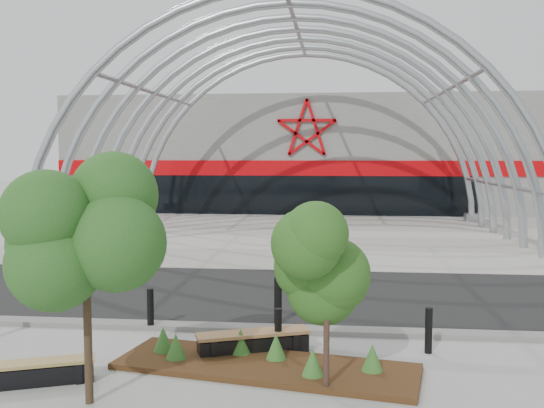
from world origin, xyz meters
name	(u,v)px	position (x,y,z in m)	size (l,w,h in m)	color
ground	(254,328)	(0.00, 0.00, 0.00)	(140.00, 140.00, 0.00)	#989893
road	(270,293)	(0.00, 3.50, 0.01)	(140.00, 7.00, 0.02)	black
forecourt	(296,237)	(0.00, 15.50, 0.02)	(60.00, 17.00, 0.04)	#9D988D
kerb	(253,328)	(0.00, -0.25, 0.06)	(60.00, 0.50, 0.12)	slate
arena_building	(311,154)	(0.00, 33.45, 3.99)	(34.00, 15.24, 8.00)	slate
vault_canopy	(296,237)	(0.00, 15.50, 0.02)	(20.80, 15.80, 20.36)	#9EA5AA
planting_bed	(262,361)	(0.50, -2.65, 0.15)	(6.00, 2.83, 0.61)	#331E0C
street_tree_0	(85,223)	(-2.15, -4.54, 3.00)	(1.83, 1.83, 4.17)	black
street_tree_1	(327,264)	(1.74, -3.66, 2.24)	(1.32, 1.32, 3.12)	#33201B
bench_0	(36,373)	(-3.42, -3.87, 0.21)	(2.05, 1.16, 0.43)	black
bench_1	(253,343)	(0.23, -1.89, 0.24)	(2.35, 1.32, 0.49)	black
bollard_1	(150,309)	(-2.39, -0.40, 0.49)	(0.16, 0.16, 0.98)	black
bollard_2	(278,331)	(0.73, -1.79, 0.48)	(0.15, 0.15, 0.95)	black
bollard_3	(278,301)	(0.52, 0.38, 0.57)	(0.18, 0.18, 1.15)	black
bollard_4	(429,331)	(3.81, -1.40, 0.47)	(0.15, 0.15, 0.95)	black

